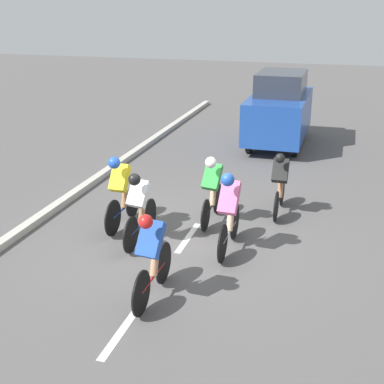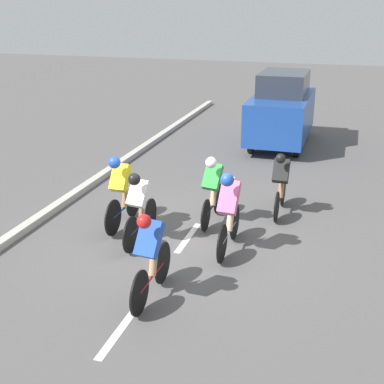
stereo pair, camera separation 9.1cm
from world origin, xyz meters
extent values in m
plane|color=#565454|center=(0.00, 0.00, 0.00)|extent=(60.00, 60.00, 0.00)
cube|color=white|center=(0.00, 3.16, 0.00)|extent=(0.12, 1.40, 0.01)
cube|color=white|center=(0.00, -0.04, 0.00)|extent=(0.12, 1.40, 0.01)
cube|color=white|center=(0.00, -3.24, 0.00)|extent=(0.12, 1.40, 0.01)
cube|color=#B7B2A8|center=(3.20, -0.04, 0.07)|extent=(0.20, 26.92, 0.14)
cylinder|color=black|center=(-0.11, 1.71, 0.34)|extent=(0.03, 0.69, 0.69)
cylinder|color=black|center=(-0.11, 2.69, 0.34)|extent=(0.03, 0.69, 0.69)
cylinder|color=red|center=(-0.11, 2.20, 0.34)|extent=(0.04, 0.99, 0.04)
cylinder|color=red|center=(-0.11, 2.03, 0.55)|extent=(0.04, 0.04, 0.42)
cylinder|color=#1999D8|center=(-0.11, 2.15, 0.44)|extent=(0.07, 0.07, 0.16)
cylinder|color=tan|center=(-0.11, 2.13, 0.52)|extent=(0.12, 0.23, 0.36)
cube|color=blue|center=(-0.13, 2.30, 1.04)|extent=(0.36, 0.48, 0.59)
sphere|color=red|center=(-0.15, 2.52, 1.41)|extent=(0.21, 0.21, 0.21)
cylinder|color=black|center=(0.81, -0.12, 0.34)|extent=(0.03, 0.68, 0.68)
cylinder|color=black|center=(0.81, 0.85, 0.34)|extent=(0.03, 0.68, 0.68)
cylinder|color=navy|center=(0.81, 0.37, 0.34)|extent=(0.04, 0.96, 0.04)
cylinder|color=navy|center=(0.81, 0.20, 0.55)|extent=(0.04, 0.04, 0.42)
cylinder|color=#1999D8|center=(0.81, 0.32, 0.44)|extent=(0.07, 0.07, 0.16)
cylinder|color=#9E704C|center=(0.81, 0.29, 0.52)|extent=(0.12, 0.23, 0.36)
cube|color=white|center=(0.79, 0.47, 1.00)|extent=(0.36, 0.45, 0.55)
sphere|color=black|center=(0.77, 0.69, 1.35)|extent=(0.22, 0.22, 0.22)
cylinder|color=black|center=(-1.51, -2.30, 0.32)|extent=(0.03, 0.64, 0.64)
cylinder|color=black|center=(-1.51, -1.33, 0.32)|extent=(0.03, 0.64, 0.64)
cylinder|color=black|center=(-1.51, -1.82, 0.32)|extent=(0.04, 0.97, 0.04)
cylinder|color=black|center=(-1.51, -1.99, 0.53)|extent=(0.04, 0.04, 0.42)
cylinder|color=green|center=(-1.51, -1.87, 0.42)|extent=(0.07, 0.07, 0.16)
cylinder|color=#9E704C|center=(-1.51, -1.89, 0.50)|extent=(0.12, 0.23, 0.36)
cube|color=black|center=(-1.51, -1.72, 0.98)|extent=(0.32, 0.44, 0.51)
sphere|color=black|center=(-1.51, -1.50, 1.32)|extent=(0.20, 0.20, 0.20)
cylinder|color=black|center=(-0.87, -0.26, 0.35)|extent=(0.03, 0.69, 0.69)
cylinder|color=black|center=(-0.87, 0.75, 0.35)|extent=(0.03, 0.69, 0.69)
cylinder|color=#B7B7BC|center=(-0.87, 0.24, 0.35)|extent=(0.04, 1.01, 0.04)
cylinder|color=#B7B7BC|center=(-0.87, 0.07, 0.56)|extent=(0.04, 0.04, 0.42)
cylinder|color=#1999D8|center=(-0.87, 0.19, 0.45)|extent=(0.07, 0.07, 0.16)
cylinder|color=beige|center=(-0.87, 0.17, 0.53)|extent=(0.12, 0.23, 0.36)
cube|color=pink|center=(-0.88, 0.34, 1.06)|extent=(0.34, 0.50, 0.61)
sphere|color=blue|center=(-0.89, 0.56, 1.47)|extent=(0.23, 0.23, 0.23)
cylinder|color=black|center=(1.43, -0.76, 0.36)|extent=(0.03, 0.72, 0.72)
cylinder|color=black|center=(1.43, 0.26, 0.36)|extent=(0.03, 0.72, 0.72)
cylinder|color=navy|center=(1.43, -0.25, 0.36)|extent=(0.04, 1.02, 0.04)
cylinder|color=navy|center=(1.43, -0.43, 0.57)|extent=(0.04, 0.04, 0.42)
cylinder|color=green|center=(1.43, -0.30, 0.46)|extent=(0.07, 0.07, 0.16)
cylinder|color=#9E704C|center=(1.43, -0.33, 0.54)|extent=(0.12, 0.23, 0.36)
cube|color=yellow|center=(1.43, -0.15, 1.05)|extent=(0.32, 0.47, 0.56)
sphere|color=blue|center=(1.43, 0.07, 1.42)|extent=(0.24, 0.24, 0.24)
cylinder|color=black|center=(-0.23, -1.46, 0.32)|extent=(0.03, 0.65, 0.65)
cylinder|color=black|center=(-0.23, -0.47, 0.32)|extent=(0.03, 0.65, 0.65)
cylinder|color=black|center=(-0.23, -0.96, 0.32)|extent=(0.04, 0.99, 0.04)
cylinder|color=black|center=(-0.23, -1.14, 0.53)|extent=(0.04, 0.04, 0.42)
cylinder|color=yellow|center=(-0.23, -1.01, 0.42)|extent=(0.07, 0.07, 0.16)
cylinder|color=#DBAD84|center=(-0.23, -1.04, 0.50)|extent=(0.12, 0.23, 0.36)
cube|color=green|center=(-0.26, -0.86, 1.01)|extent=(0.37, 0.47, 0.57)
sphere|color=white|center=(-0.28, -0.64, 1.37)|extent=(0.22, 0.22, 0.22)
cylinder|color=black|center=(-1.37, -6.31, 0.32)|extent=(0.14, 0.64, 0.64)
cylinder|color=black|center=(-0.01, -6.31, 0.32)|extent=(0.14, 0.64, 0.64)
cylinder|color=black|center=(-1.37, -8.69, 0.32)|extent=(0.14, 0.64, 0.64)
cylinder|color=black|center=(-0.01, -8.69, 0.32)|extent=(0.14, 0.64, 0.64)
cube|color=#1E479E|center=(-0.69, -7.50, 0.94)|extent=(1.70, 3.83, 1.24)
cube|color=#2D333D|center=(-0.69, -7.69, 1.90)|extent=(1.39, 2.11, 0.68)
camera|label=1|loc=(-2.73, 8.97, 4.38)|focal=50.00mm
camera|label=2|loc=(-2.82, 8.94, 4.38)|focal=50.00mm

